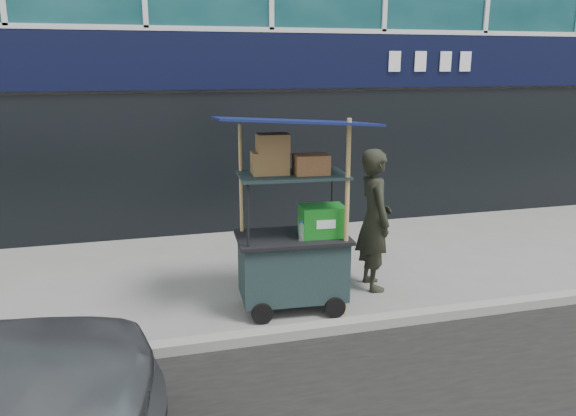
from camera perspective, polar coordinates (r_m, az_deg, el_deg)
name	(u,v)px	position (r m, az deg, el deg)	size (l,w,h in m)	color
ground	(353,321)	(6.60, 6.62, -11.36)	(80.00, 80.00, 0.00)	slate
curb	(360,324)	(6.41, 7.31, -11.61)	(80.00, 0.18, 0.12)	gray
vendor_cart	(294,243)	(6.61, 0.62, -3.54)	(1.81, 1.34, 2.34)	black
vendor_man	(374,220)	(7.29, 8.77, -1.17)	(0.67, 0.44, 1.84)	black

